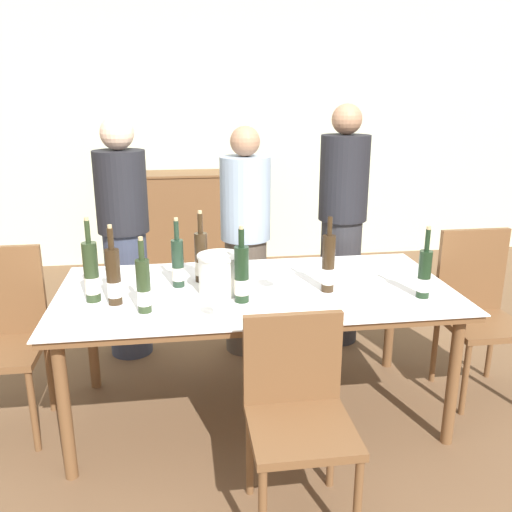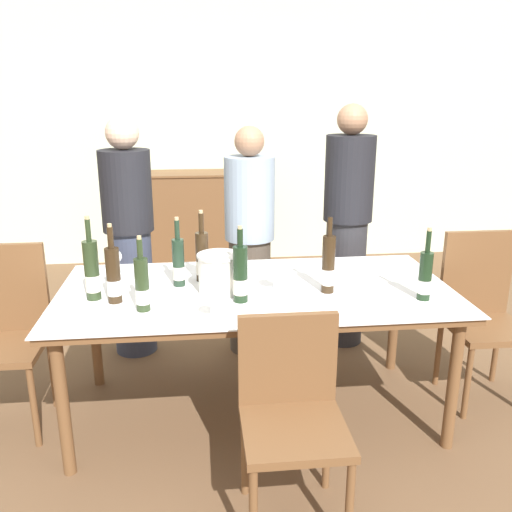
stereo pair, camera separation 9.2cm
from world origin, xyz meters
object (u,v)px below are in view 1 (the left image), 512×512
Objects in this scene: person_host at (125,241)px; dining_table at (256,299)px; person_guest_left at (246,244)px; wine_bottle_7 at (424,275)px; wine_glass_1 at (274,272)px; ice_bucket at (220,273)px; wine_bottle_3 at (144,287)px; wine_bottle_0 at (114,278)px; wine_bottle_1 at (328,265)px; chair_right_end at (477,303)px; chair_left_end at (2,329)px; wine_bottle_2 at (178,264)px; wine_bottle_6 at (242,276)px; chair_near_front at (297,405)px; wine_bottle_4 at (91,274)px; wine_bottle_5 at (201,258)px; person_guest_right at (342,228)px; wine_glass_0 at (214,299)px; wine_glass_2 at (112,259)px; sideboard_cabinet at (190,221)px.

dining_table is at bearing -49.07° from person_host.
dining_table is at bearing -93.17° from person_guest_left.
wine_bottle_7 reaches higher than wine_glass_1.
ice_bucket is 0.43m from wine_bottle_3.
ice_bucket is 0.58× the size of wine_bottle_0.
wine_bottle_1 reaches higher than chair_right_end.
chair_left_end is at bearing 161.75° from wine_bottle_0.
wine_bottle_6 is (0.31, -0.26, 0.01)m from wine_bottle_2.
wine_bottle_1 is 2.74× the size of wine_glass_1.
wine_bottle_7 is 0.43× the size of chair_near_front.
wine_bottle_4 reaches higher than wine_bottle_5.
wine_bottle_2 is at bearing 164.62° from wine_bottle_7.
wine_bottle_3 is 0.93× the size of wine_bottle_5.
wine_bottle_4 is at bearing 178.58° from wine_bottle_1.
person_guest_right is at bearing 40.41° from wine_bottle_3.
wine_glass_0 is 1.32m from person_host.
wine_bottle_0 is 0.37m from wine_bottle_2.
wine_glass_1 is at bearing -23.07° from wine_glass_2.
chair_near_front is 0.88× the size of chair_left_end.
wine_glass_1 reaches higher than wine_glass_0.
ice_bucket is 0.58× the size of wine_bottle_1.
wine_bottle_5 is (0.13, 0.07, 0.01)m from wine_bottle_2.
chair_right_end reaches higher than ice_bucket.
wine_bottle_5 is at bearing 110.73° from chair_near_front.
wine_glass_1 is 1.22m from person_host.
wine_bottle_3 is 0.42× the size of chair_near_front.
wine_bottle_3 is at bearing -95.38° from sideboard_cabinet.
wine_bottle_3 reaches higher than ice_bucket.
wine_bottle_1 is 1.01m from person_guest_right.
wine_bottle_4 is 1.80m from person_guest_right.
wine_glass_0 is at bearing -89.22° from sideboard_cabinet.
wine_bottle_2 is 1.76m from chair_right_end.
wine_glass_1 is (0.65, 0.21, -0.03)m from wine_bottle_3.
chair_near_front is at bearing -37.67° from wine_bottle_4.
wine_bottle_5 is 0.53m from wine_glass_2.
wine_bottle_3 is 1.38m from wine_bottle_7.
wine_bottle_4 is 0.41m from wine_glass_2.
wine_bottle_0 is 0.81m from wine_glass_1.
wine_bottle_0 is at bearing -170.99° from dining_table.
wine_bottle_2 is 0.40m from wine_bottle_6.
wine_glass_0 is 1.20m from person_guest_left.
wine_glass_1 is 1.27m from chair_right_end.
wine_bottle_3 reaches higher than dining_table.
wine_glass_0 is 1.20m from chair_left_end.
wine_bottle_3 is 0.34m from wine_glass_0.
wine_glass_2 is (-1.58, 0.59, -0.03)m from wine_bottle_7.
chair_left_end is (-1.42, 0.11, -0.28)m from wine_glass_1.
wine_glass_1 is at bearing -125.60° from person_guest_right.
wine_glass_0 is at bearing -99.06° from ice_bucket.
person_guest_left is 0.68m from person_guest_right.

